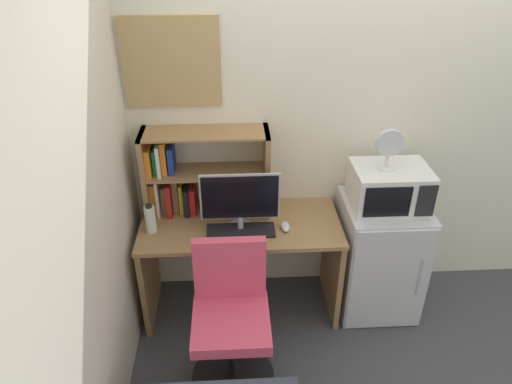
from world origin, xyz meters
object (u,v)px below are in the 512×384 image
at_px(hutch_bookshelf, 187,174).
at_px(desk_chair, 231,325).
at_px(wall_corkboard, 171,62).
at_px(microwave, 390,187).
at_px(desk_fan, 389,147).
at_px(computer_mouse, 285,227).
at_px(keyboard, 241,231).
at_px(water_bottle, 150,219).
at_px(mini_fridge, 378,256).
at_px(monitor, 240,201).

relative_size(hutch_bookshelf, desk_chair, 0.88).
bearing_deg(hutch_bookshelf, wall_corkboard, 115.13).
xyz_separation_m(hutch_bookshelf, desk_chair, (0.26, -0.75, -0.60)).
xyz_separation_m(microwave, desk_fan, (-0.05, -0.01, 0.29)).
height_order(computer_mouse, desk_chair, desk_chair).
relative_size(keyboard, microwave, 0.90).
distance_m(water_bottle, desk_fan, 1.53).
bearing_deg(desk_chair, mini_fridge, 29.10).
bearing_deg(desk_fan, wall_corkboard, 167.57).
xyz_separation_m(hutch_bookshelf, microwave, (1.29, -0.17, -0.04)).
xyz_separation_m(keyboard, desk_fan, (0.91, 0.10, 0.52)).
height_order(desk_fan, desk_chair, desk_fan).
distance_m(monitor, mini_fridge, 1.09).
height_order(monitor, mini_fridge, monitor).
bearing_deg(monitor, desk_fan, 4.69).
distance_m(keyboard, computer_mouse, 0.29).
height_order(hutch_bookshelf, desk_chair, hutch_bookshelf).
height_order(microwave, wall_corkboard, wall_corkboard).
distance_m(mini_fridge, desk_chair, 1.18).
bearing_deg(hutch_bookshelf, mini_fridge, -7.78).
xyz_separation_m(water_bottle, mini_fridge, (1.52, 0.06, -0.40)).
xyz_separation_m(monitor, desk_chair, (-0.07, -0.49, -0.54)).
bearing_deg(microwave, wall_corkboard, 168.21).
relative_size(desk_fan, desk_chair, 0.29).
bearing_deg(wall_corkboard, monitor, -43.07).
distance_m(monitor, desk_chair, 0.74).
xyz_separation_m(monitor, mini_fridge, (0.95, 0.08, -0.53)).
bearing_deg(desk_chair, keyboard, 81.11).
height_order(mini_fridge, desk_fan, desk_fan).
height_order(hutch_bookshelf, monitor, hutch_bookshelf).
relative_size(hutch_bookshelf, keyboard, 1.88).
height_order(mini_fridge, wall_corkboard, wall_corkboard).
bearing_deg(hutch_bookshelf, microwave, -7.65).
distance_m(monitor, keyboard, 0.21).
bearing_deg(monitor, computer_mouse, -0.59).
height_order(monitor, wall_corkboard, wall_corkboard).
height_order(keyboard, desk_fan, desk_fan).
relative_size(monitor, computer_mouse, 4.56).
bearing_deg(computer_mouse, keyboard, -176.26).
bearing_deg(water_bottle, wall_corkboard, 62.30).
distance_m(water_bottle, mini_fridge, 1.57).
distance_m(hutch_bookshelf, mini_fridge, 1.43).
relative_size(water_bottle, desk_chair, 0.22).
bearing_deg(mini_fridge, keyboard, -174.08).
distance_m(desk_fan, desk_chair, 1.42).
distance_m(hutch_bookshelf, microwave, 1.30).
bearing_deg(wall_corkboard, mini_fridge, -11.91).
xyz_separation_m(hutch_bookshelf, monitor, (0.34, -0.25, -0.06)).
relative_size(keyboard, water_bottle, 2.16).
height_order(water_bottle, desk_fan, desk_fan).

